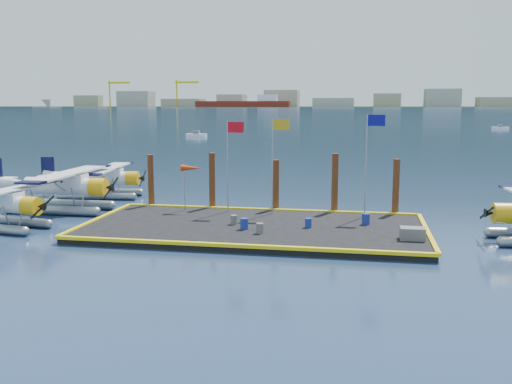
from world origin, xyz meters
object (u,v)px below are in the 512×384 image
at_px(windsock, 191,169).
at_px(piling_4, 396,189).
at_px(seaplane_c, 105,180).
at_px(piling_2, 276,187).
at_px(drum_4, 366,219).
at_px(flagpole_red, 231,152).
at_px(flagpole_blue, 370,150).
at_px(piling_0, 151,183).
at_px(seaplane_b, 64,189).
at_px(drum_3, 244,224).
at_px(piling_3, 335,185).
at_px(seaplane_a, 1,206).
at_px(drum_1, 260,228).
at_px(flagpole_yellow, 276,151).
at_px(crate, 412,234).
at_px(drum_2, 308,223).
at_px(drum_0, 234,220).
at_px(piling_1, 212,183).

xyz_separation_m(windsock, piling_4, (13.53, 1.60, -1.23)).
distance_m(seaplane_c, piling_2, 15.42).
height_order(seaplane_c, drum_4, seaplane_c).
bearing_deg(flagpole_red, drum_4, -14.93).
relative_size(flagpole_blue, piling_0, 1.62).
height_order(seaplane_b, drum_4, seaplane_b).
relative_size(seaplane_c, drum_3, 14.33).
bearing_deg(flagpole_red, seaplane_b, -179.81).
bearing_deg(piling_3, seaplane_a, -159.26).
xyz_separation_m(seaplane_c, flagpole_blue, (20.92, -6.17, 3.25)).
relative_size(drum_1, flagpole_yellow, 0.09).
bearing_deg(crate, seaplane_a, -179.80).
height_order(seaplane_c, flagpole_red, flagpole_red).
relative_size(crate, piling_2, 0.34).
distance_m(drum_2, drum_3, 3.77).
height_order(drum_4, piling_3, piling_3).
xyz_separation_m(drum_2, drum_3, (-3.60, -1.13, 0.05)).
relative_size(seaplane_b, piling_2, 2.76).
bearing_deg(piling_3, drum_0, -137.11).
bearing_deg(drum_1, seaplane_a, -179.86).
xyz_separation_m(seaplane_c, piling_1, (10.22, -4.57, 0.67)).
xyz_separation_m(drum_0, drum_2, (4.50, -0.10, -0.00)).
xyz_separation_m(flagpole_red, piling_1, (-1.71, 1.60, -2.30)).
height_order(piling_0, piling_4, same).
xyz_separation_m(crate, flagpole_blue, (-2.30, 5.81, 3.96)).
relative_size(seaplane_b, drum_1, 18.12).
xyz_separation_m(drum_3, piling_4, (8.86, 6.58, 1.28)).
bearing_deg(piling_0, drum_4, -14.73).
relative_size(flagpole_blue, windsock, 2.08).
relative_size(seaplane_b, flagpole_yellow, 1.69).
xyz_separation_m(flagpole_yellow, piling_1, (-4.70, 1.60, -2.41)).
relative_size(drum_4, piling_1, 0.16).
height_order(seaplane_b, seaplane_c, seaplane_b).
xyz_separation_m(seaplane_b, flagpole_yellow, (15.08, 0.04, 2.88)).
bearing_deg(drum_1, seaplane_c, 141.15).
xyz_separation_m(seaplane_c, drum_2, (17.46, -10.03, -0.76)).
distance_m(flagpole_red, windsock, 2.97).
bearing_deg(drum_2, windsock, 154.97).
bearing_deg(windsock, flagpole_yellow, 0.00).
relative_size(seaplane_a, piling_2, 2.41).
bearing_deg(windsock, flagpole_red, 0.00).
relative_size(crate, piling_3, 0.30).
bearing_deg(drum_4, flagpole_yellow, 158.06).
bearing_deg(drum_2, piling_3, 76.99).
bearing_deg(crate, drum_2, 161.28).
height_order(drum_2, drum_4, drum_4).
bearing_deg(drum_1, drum_2, 38.24).
xyz_separation_m(seaplane_a, flagpole_yellow, (15.99, 5.89, 3.10)).
height_order(crate, flagpole_red, flagpole_red).
height_order(drum_2, piling_0, piling_0).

